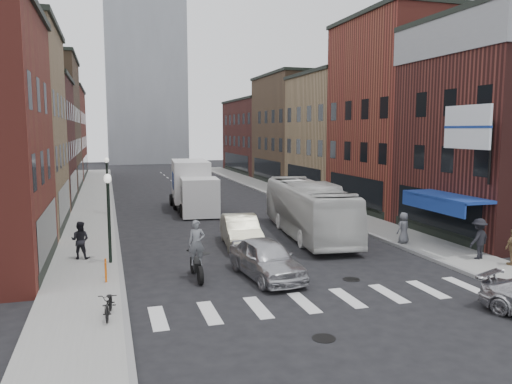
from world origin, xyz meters
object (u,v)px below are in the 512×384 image
transit_bus (308,209)px  ped_right_a (479,239)px  box_truck (193,187)px  motorcycle_rider (197,252)px  ped_right_c (404,228)px  bike_rack (106,270)px  ped_left_solo (80,240)px  streetlamp_near (108,202)px  sedan_left_near (266,259)px  sedan_left_far (241,231)px  parked_bicycle (109,304)px  billboard_sign (468,129)px  streetlamp_far (107,175)px

transit_bus → ped_right_a: transit_bus is taller
box_truck → motorcycle_rider: (-2.77, -17.25, -0.70)m
ped_right_c → motorcycle_rider: bearing=-6.1°
bike_rack → ped_right_c: (15.00, 2.28, 0.42)m
ped_left_solo → motorcycle_rider: bearing=157.2°
streetlamp_near → sedan_left_near: size_ratio=0.87×
sedan_left_far → parked_bicycle: 11.06m
billboard_sign → sedan_left_far: billboard_sign is taller
streetlamp_far → ped_right_c: streetlamp_far is taller
ped_right_a → ped_right_c: size_ratio=1.16×
box_truck → sedan_left_far: 12.17m
sedan_left_near → ped_right_c: (8.65, 3.32, 0.16)m
box_truck → motorcycle_rider: box_truck is taller
ped_left_solo → ped_right_a: 18.40m
motorcycle_rider → sedan_left_far: 6.07m
billboard_sign → parked_bicycle: bearing=-168.4°
box_truck → ped_right_a: box_truck is taller
billboard_sign → sedan_left_near: size_ratio=0.78×
streetlamp_far → ped_right_a: streetlamp_far is taller
billboard_sign → box_truck: billboard_sign is taller
bike_rack → parked_bicycle: bearing=-88.6°
sedan_left_near → box_truck: bearing=83.8°
streetlamp_near → parked_bicycle: bearing=-90.8°
streetlamp_far → motorcycle_rider: size_ratio=1.67×
billboard_sign → transit_bus: (-4.99, 6.95, -4.57)m
transit_bus → sedan_left_near: size_ratio=2.37×
bike_rack → ped_left_solo: bearing=106.2°
bike_rack → ped_right_a: size_ratio=0.42×
streetlamp_far → sedan_left_near: size_ratio=0.87×
billboard_sign → ped_right_c: size_ratio=2.27×
bike_rack → ped_right_a: bearing=-5.2°
motorcycle_rider → sedan_left_far: size_ratio=0.50×
sedan_left_far → parked_bicycle: bearing=-120.7°
billboard_sign → parked_bicycle: 17.34m
streetlamp_near → sedan_left_near: (6.15, -3.74, -2.11)m
bike_rack → sedan_left_far: bearing=34.7°
sedan_left_near → ped_left_solo: (-7.46, 4.86, 0.22)m
billboard_sign → sedan_left_near: billboard_sign is taller
sedan_left_near → ped_left_solo: 8.90m
parked_bicycle → box_truck: bearing=79.3°
streetlamp_near → bike_rack: (-0.20, -2.70, -2.36)m
parked_bicycle → ped_right_a: 16.62m
box_truck → parked_bicycle: bearing=-101.6°
motorcycle_rider → sedan_left_far: bearing=63.3°
ped_right_a → billboard_sign: bearing=-84.3°
sedan_left_near → ped_left_solo: ped_left_solo is taller
bike_rack → parked_bicycle: (0.10, -4.09, 0.02)m
transit_bus → sedan_left_far: bearing=-155.3°
motorcycle_rider → parked_bicycle: bearing=-127.9°
transit_bus → parked_bicycle: 15.13m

